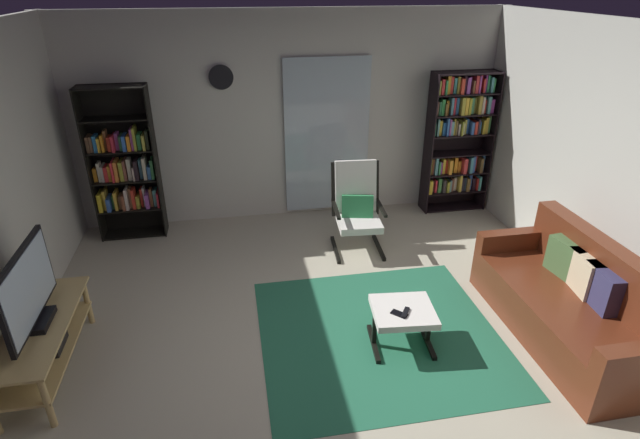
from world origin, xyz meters
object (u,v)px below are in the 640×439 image
tv_stand (43,340)px  television (29,291)px  lounge_armchair (357,205)px  ottoman (403,315)px  wall_clock (221,77)px  cell_phone (399,314)px  bookshelf_near_sofa (458,137)px  tv_remote (405,313)px  leather_sofa (572,304)px  bookshelf_near_tv (125,167)px

tv_stand → television: (0.00, 0.00, 0.46)m
lounge_armchair → ottoman: size_ratio=1.81×
television → wall_clock: 3.22m
lounge_armchair → cell_phone: (-0.11, -1.88, -0.15)m
bookshelf_near_sofa → tv_remote: (-1.63, -2.72, -0.62)m
television → bookshelf_near_sofa: (4.55, 2.45, 0.23)m
tv_stand → ottoman: bearing=-4.1°
bookshelf_near_sofa → lounge_armchair: bookshelf_near_sofa is taller
tv_stand → cell_phone: bearing=-5.6°
cell_phone → wall_clock: (-1.33, 2.90, 1.46)m
leather_sofa → lounge_armchair: (-1.48, 1.93, 0.21)m
ottoman → television: bearing=175.9°
bookshelf_near_sofa → lounge_armchair: 1.85m
leather_sofa → ottoman: leather_sofa is taller
leather_sofa → wall_clock: (-2.91, 2.95, 1.53)m
tv_stand → leather_sofa: (4.45, -0.33, 0.00)m
tv_stand → wall_clock: size_ratio=4.54×
ottoman → tv_remote: tv_remote is taller
bookshelf_near_tv → tv_remote: bookshelf_near_tv is taller
tv_stand → television: size_ratio=1.37×
bookshelf_near_tv → wall_clock: bearing=9.9°
tv_stand → ottoman: 2.94m
leather_sofa → bookshelf_near_sofa: bearing=88.0°
bookshelf_near_tv → ottoman: bearing=-45.2°
ottoman → bookshelf_near_tv: bearing=134.8°
tv_remote → bookshelf_near_sofa: bearing=92.9°
leather_sofa → tv_stand: bearing=175.8°
cell_phone → wall_clock: wall_clock is taller
bookshelf_near_tv → cell_phone: size_ratio=13.14×
television → leather_sofa: bearing=-4.2°
tv_stand → tv_remote: size_ratio=9.14×
bookshelf_near_tv → leather_sofa: bearing=-33.6°
leather_sofa → ottoman: (-1.52, 0.12, -0.01)m
bookshelf_near_tv → leather_sofa: size_ratio=0.96×
tv_stand → ottoman: tv_stand is taller
television → bookshelf_near_tv: bearing=82.2°
ottoman → tv_stand: bearing=175.9°
tv_stand → tv_remote: (2.92, -0.28, 0.07)m
cell_phone → tv_remote: bearing=-40.0°
tv_stand → ottoman: size_ratio=2.33×
tv_stand → wall_clock: wall_clock is taller
bookshelf_near_tv → wall_clock: size_ratio=6.34×
bookshelf_near_tv → lounge_armchair: 2.79m
bookshelf_near_sofa → leather_sofa: bookshelf_near_sofa is taller
tv_stand → lounge_armchair: lounge_armchair is taller
bookshelf_near_sofa → cell_phone: 3.26m
ottoman → tv_remote: (-0.01, -0.07, 0.08)m
tv_stand → tv_remote: 2.94m
bookshelf_near_tv → bookshelf_near_sofa: (4.22, 0.03, 0.13)m
tv_stand → cell_phone: (2.87, -0.28, 0.07)m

